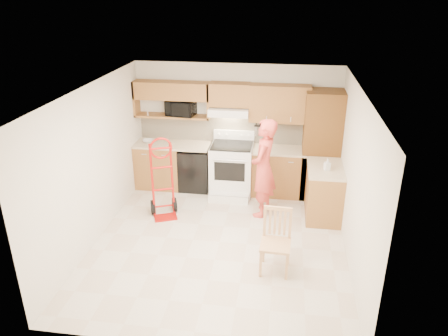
% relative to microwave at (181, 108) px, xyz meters
% --- Properties ---
extents(floor, '(4.00, 4.50, 0.02)m').
position_rel_microwave_xyz_m(floor, '(1.08, -2.08, -1.65)').
color(floor, beige).
rests_on(floor, ground).
extents(ceiling, '(4.00, 4.50, 0.02)m').
position_rel_microwave_xyz_m(ceiling, '(1.08, -2.08, 0.87)').
color(ceiling, white).
rests_on(ceiling, ground).
extents(wall_back, '(4.00, 0.02, 2.50)m').
position_rel_microwave_xyz_m(wall_back, '(1.08, 0.17, -0.39)').
color(wall_back, silver).
rests_on(wall_back, ground).
extents(wall_front, '(4.00, 0.02, 2.50)m').
position_rel_microwave_xyz_m(wall_front, '(1.08, -4.34, -0.39)').
color(wall_front, silver).
rests_on(wall_front, ground).
extents(wall_left, '(0.02, 4.50, 2.50)m').
position_rel_microwave_xyz_m(wall_left, '(-0.93, -2.08, -0.39)').
color(wall_left, silver).
rests_on(wall_left, ground).
extents(wall_right, '(0.02, 4.50, 2.50)m').
position_rel_microwave_xyz_m(wall_right, '(3.09, -2.08, -0.39)').
color(wall_right, silver).
rests_on(wall_right, ground).
extents(backsplash, '(3.92, 0.03, 0.55)m').
position_rel_microwave_xyz_m(backsplash, '(1.08, 0.15, -0.44)').
color(backsplash, beige).
rests_on(backsplash, wall_back).
extents(lower_cab_left, '(0.90, 0.60, 0.90)m').
position_rel_microwave_xyz_m(lower_cab_left, '(-0.47, -0.14, -1.19)').
color(lower_cab_left, '#976028').
rests_on(lower_cab_left, ground).
extents(dishwasher, '(0.60, 0.60, 0.85)m').
position_rel_microwave_xyz_m(dishwasher, '(0.28, -0.14, -1.22)').
color(dishwasher, black).
rests_on(dishwasher, ground).
extents(lower_cab_right, '(1.14, 0.60, 0.90)m').
position_rel_microwave_xyz_m(lower_cab_right, '(1.91, -0.14, -1.19)').
color(lower_cab_right, '#976028').
rests_on(lower_cab_right, ground).
extents(countertop_left, '(1.50, 0.63, 0.04)m').
position_rel_microwave_xyz_m(countertop_left, '(-0.17, -0.13, -0.72)').
color(countertop_left, beige).
rests_on(countertop_left, lower_cab_left).
extents(countertop_right, '(1.14, 0.63, 0.04)m').
position_rel_microwave_xyz_m(countertop_right, '(1.91, -0.13, -0.72)').
color(countertop_right, beige).
rests_on(countertop_right, lower_cab_right).
extents(cab_return_right, '(0.60, 1.00, 0.90)m').
position_rel_microwave_xyz_m(cab_return_right, '(2.78, -0.94, -1.19)').
color(cab_return_right, '#976028').
rests_on(cab_return_right, ground).
extents(countertop_return, '(0.63, 1.00, 0.04)m').
position_rel_microwave_xyz_m(countertop_return, '(2.78, -0.94, -0.72)').
color(countertop_return, beige).
rests_on(countertop_return, cab_return_right).
extents(pantry_tall, '(0.70, 0.60, 2.10)m').
position_rel_microwave_xyz_m(pantry_tall, '(2.73, -0.14, -0.59)').
color(pantry_tall, '#543211').
rests_on(pantry_tall, ground).
extents(upper_cab_left, '(1.50, 0.33, 0.34)m').
position_rel_microwave_xyz_m(upper_cab_left, '(-0.17, 0.00, 0.34)').
color(upper_cab_left, '#976028').
rests_on(upper_cab_left, wall_back).
extents(upper_shelf_mw, '(1.50, 0.33, 0.04)m').
position_rel_microwave_xyz_m(upper_shelf_mw, '(-0.17, 0.00, -0.17)').
color(upper_shelf_mw, '#976028').
rests_on(upper_shelf_mw, wall_back).
extents(upper_cab_center, '(0.76, 0.33, 0.44)m').
position_rel_microwave_xyz_m(upper_cab_center, '(0.96, 0.00, 0.30)').
color(upper_cab_center, '#976028').
rests_on(upper_cab_center, wall_back).
extents(upper_cab_right, '(1.14, 0.33, 0.70)m').
position_rel_microwave_xyz_m(upper_cab_right, '(1.91, 0.00, 0.16)').
color(upper_cab_right, '#976028').
rests_on(upper_cab_right, wall_back).
extents(range_hood, '(0.76, 0.46, 0.14)m').
position_rel_microwave_xyz_m(range_hood, '(0.96, -0.06, -0.01)').
color(range_hood, white).
rests_on(range_hood, wall_back).
extents(knife_strip, '(0.40, 0.05, 0.29)m').
position_rel_microwave_xyz_m(knife_strip, '(1.63, 0.12, -0.40)').
color(knife_strip, black).
rests_on(knife_strip, backsplash).
extents(microwave, '(0.59, 0.44, 0.30)m').
position_rel_microwave_xyz_m(microwave, '(0.00, 0.00, 0.00)').
color(microwave, black).
rests_on(microwave, upper_shelf_mw).
extents(range, '(0.81, 1.07, 1.20)m').
position_rel_microwave_xyz_m(range, '(1.04, -0.28, -1.04)').
color(range, white).
rests_on(range, ground).
extents(person, '(0.56, 0.73, 1.79)m').
position_rel_microwave_xyz_m(person, '(1.70, -1.03, -0.75)').
color(person, '#D7463D').
rests_on(person, ground).
extents(hand_truck, '(0.67, 0.65, 1.34)m').
position_rel_microwave_xyz_m(hand_truck, '(-0.04, -1.36, -0.97)').
color(hand_truck, '#AF120C').
rests_on(hand_truck, ground).
extents(dining_chair, '(0.45, 0.49, 0.95)m').
position_rel_microwave_xyz_m(dining_chair, '(1.99, -2.71, -1.17)').
color(dining_chair, tan).
rests_on(dining_chair, ground).
extents(soap_bottle, '(0.12, 0.12, 0.20)m').
position_rel_microwave_xyz_m(soap_bottle, '(2.78, -1.04, -0.60)').
color(soap_bottle, white).
rests_on(soap_bottle, countertop_return).
extents(bowl, '(0.27, 0.27, 0.05)m').
position_rel_microwave_xyz_m(bowl, '(-0.66, -0.14, -0.67)').
color(bowl, white).
rests_on(bowl, countertop_left).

